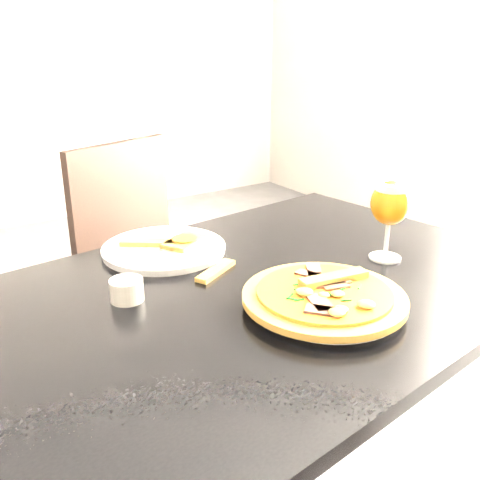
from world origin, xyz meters
TOP-DOWN VIEW (x-y plane):
  - dining_table at (0.22, 0.00)m, footprint 1.28×0.93m
  - chair_far at (0.29, 0.71)m, footprint 0.54×0.54m
  - plate_main at (0.27, -0.14)m, footprint 0.34×0.34m
  - pizza at (0.26, -0.14)m, footprint 0.30×0.30m
  - plate_second at (0.14, 0.27)m, footprint 0.30×0.30m
  - crust_scraps at (0.16, 0.27)m, footprint 0.20×0.15m
  - loose_crust at (0.17, 0.10)m, footprint 0.12×0.08m
  - sauce_cup at (-0.03, 0.09)m, footprint 0.06×0.06m
  - beer_glass at (0.54, -0.04)m, footprint 0.09×0.09m

SIDE VIEW (x-z plane):
  - chair_far at x=0.29m, z-range 0.05..0.96m
  - dining_table at x=0.22m, z-range 0.28..1.03m
  - loose_crust at x=0.17m, z-range 0.75..0.76m
  - plate_main at x=0.27m, z-range 0.75..0.76m
  - plate_second at x=0.14m, z-range 0.75..0.77m
  - crust_scraps at x=0.16m, z-range 0.76..0.78m
  - sauce_cup at x=-0.03m, z-range 0.75..0.79m
  - pizza at x=0.26m, z-range 0.76..0.79m
  - beer_glass at x=0.54m, z-range 0.79..0.97m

